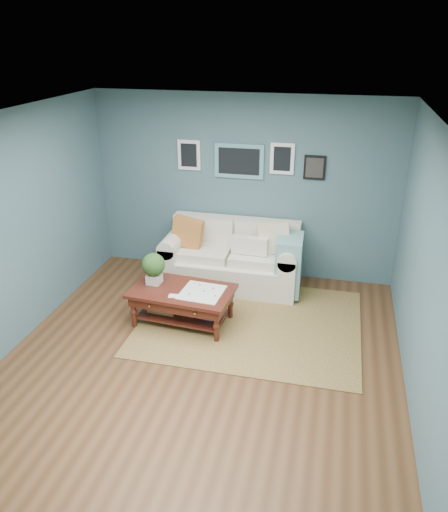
% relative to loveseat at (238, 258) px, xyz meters
% --- Properties ---
extents(room_shell, '(5.00, 5.02, 2.70)m').
position_rel_loveseat_xyz_m(room_shell, '(-0.01, -1.97, 0.94)').
color(room_shell, brown).
rests_on(room_shell, ground).
extents(area_rug, '(2.80, 2.24, 0.01)m').
position_rel_loveseat_xyz_m(area_rug, '(0.39, -1.03, -0.42)').
color(area_rug, brown).
rests_on(area_rug, ground).
extents(loveseat, '(2.02, 0.92, 1.04)m').
position_rel_loveseat_xyz_m(loveseat, '(0.00, 0.00, 0.00)').
color(loveseat, '#EEE7CC').
rests_on(loveseat, ground).
extents(coffee_table, '(1.33, 0.84, 0.90)m').
position_rel_loveseat_xyz_m(coffee_table, '(-0.53, -1.21, -0.02)').
color(coffee_table, '#371310').
rests_on(coffee_table, ground).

